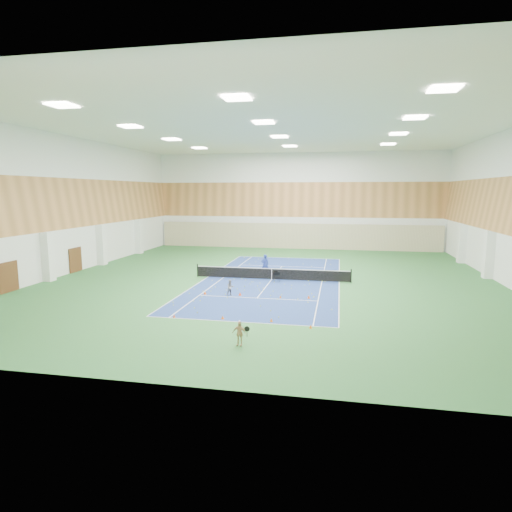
# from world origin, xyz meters

# --- Properties ---
(ground) EXTENTS (40.00, 40.00, 0.00)m
(ground) POSITION_xyz_m (0.00, 0.00, 0.00)
(ground) COLOR #2B6530
(ground) RESTS_ON ground
(room_shell) EXTENTS (36.00, 40.00, 12.00)m
(room_shell) POSITION_xyz_m (0.00, 0.00, 6.00)
(room_shell) COLOR white
(room_shell) RESTS_ON ground
(wood_cladding) EXTENTS (36.00, 40.00, 8.00)m
(wood_cladding) POSITION_xyz_m (0.00, 0.00, 8.00)
(wood_cladding) COLOR #C18047
(wood_cladding) RESTS_ON room_shell
(ceiling_light_grid) EXTENTS (21.40, 25.40, 0.06)m
(ceiling_light_grid) POSITION_xyz_m (0.00, 0.00, 11.92)
(ceiling_light_grid) COLOR white
(ceiling_light_grid) RESTS_ON room_shell
(court_surface) EXTENTS (10.97, 23.77, 0.01)m
(court_surface) POSITION_xyz_m (0.00, 0.00, 0.01)
(court_surface) COLOR navy
(court_surface) RESTS_ON ground
(tennis_balls_scatter) EXTENTS (10.57, 22.77, 0.07)m
(tennis_balls_scatter) POSITION_xyz_m (0.00, 0.00, 0.05)
(tennis_balls_scatter) COLOR #C6D824
(tennis_balls_scatter) RESTS_ON ground
(tennis_net) EXTENTS (12.80, 0.10, 1.10)m
(tennis_net) POSITION_xyz_m (0.00, 0.00, 0.55)
(tennis_net) COLOR black
(tennis_net) RESTS_ON ground
(back_curtain) EXTENTS (35.40, 0.16, 3.20)m
(back_curtain) POSITION_xyz_m (0.00, 19.75, 1.60)
(back_curtain) COLOR #C6B793
(back_curtain) RESTS_ON ground
(door_left_a) EXTENTS (0.08, 1.80, 2.20)m
(door_left_a) POSITION_xyz_m (-17.92, -8.00, 1.10)
(door_left_a) COLOR #593319
(door_left_a) RESTS_ON ground
(door_left_b) EXTENTS (0.08, 1.80, 2.20)m
(door_left_b) POSITION_xyz_m (-17.92, 0.00, 1.10)
(door_left_b) COLOR #593319
(door_left_b) RESTS_ON ground
(coach) EXTENTS (0.77, 0.64, 1.80)m
(coach) POSITION_xyz_m (-0.90, 1.92, 0.90)
(coach) COLOR navy
(coach) RESTS_ON ground
(child_court) EXTENTS (0.70, 0.68, 1.14)m
(child_court) POSITION_xyz_m (-1.97, -6.02, 0.57)
(child_court) COLOR gray
(child_court) RESTS_ON ground
(child_apron) EXTENTS (0.72, 0.36, 1.18)m
(child_apron) POSITION_xyz_m (0.88, -15.43, 0.59)
(child_apron) COLOR tan
(child_apron) RESTS_ON ground
(ball_cart) EXTENTS (0.65, 0.65, 0.86)m
(ball_cart) POSITION_xyz_m (0.50, -0.86, 0.43)
(ball_cart) COLOR black
(ball_cart) RESTS_ON ground
(cone_svc_a) EXTENTS (0.22, 0.22, 0.24)m
(cone_svc_a) POSITION_xyz_m (-3.82, -6.02, 0.12)
(cone_svc_a) COLOR #FF5B0D
(cone_svc_a) RESTS_ON ground
(cone_svc_b) EXTENTS (0.22, 0.22, 0.25)m
(cone_svc_b) POSITION_xyz_m (-1.31, -5.88, 0.12)
(cone_svc_b) COLOR #FF420D
(cone_svc_b) RESTS_ON ground
(cone_svc_c) EXTENTS (0.17, 0.17, 0.19)m
(cone_svc_c) POSITION_xyz_m (1.56, -6.07, 0.10)
(cone_svc_c) COLOR #D7600B
(cone_svc_c) RESTS_ON ground
(cone_svc_d) EXTENTS (0.21, 0.21, 0.23)m
(cone_svc_d) POSITION_xyz_m (3.46, -5.80, 0.11)
(cone_svc_d) COLOR #F64E0C
(cone_svc_d) RESTS_ON ground
(cone_base_a) EXTENTS (0.17, 0.17, 0.19)m
(cone_base_a) POSITION_xyz_m (-3.84, -11.76, 0.10)
(cone_base_a) COLOR #D7430B
(cone_base_a) RESTS_ON ground
(cone_base_b) EXTENTS (0.19, 0.19, 0.21)m
(cone_base_b) POSITION_xyz_m (-1.02, -11.50, 0.11)
(cone_base_b) COLOR orange
(cone_base_b) RESTS_ON ground
(cone_base_c) EXTENTS (0.19, 0.19, 0.20)m
(cone_base_c) POSITION_xyz_m (1.78, -11.47, 0.10)
(cone_base_c) COLOR orange
(cone_base_c) RESTS_ON ground
(cone_base_d) EXTENTS (0.17, 0.17, 0.19)m
(cone_base_d) POSITION_xyz_m (4.02, -12.19, 0.09)
(cone_base_d) COLOR orange
(cone_base_d) RESTS_ON ground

